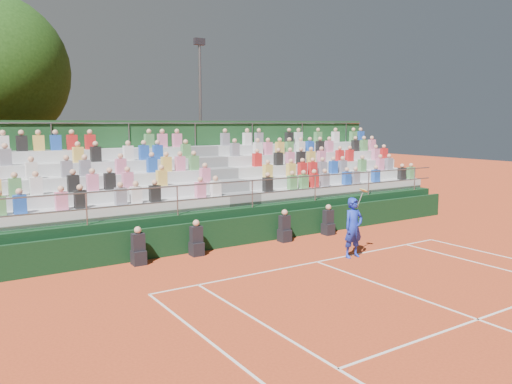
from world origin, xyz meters
TOP-DOWN VIEW (x-y plane):
  - ground at (0.00, 0.00)m, footprint 90.00×90.00m
  - courtside_wall at (0.00, 3.20)m, footprint 20.00×0.15m
  - line_officials at (-0.99, 2.75)m, footprint 8.01×0.40m
  - grandstand at (-0.00, 6.44)m, footprint 20.00×5.20m
  - tennis_player at (1.34, -0.18)m, footprint 0.89×0.49m
  - floodlight_mast at (2.65, 13.19)m, footprint 0.60×0.25m

SIDE VIEW (x-z plane):
  - ground at x=0.00m, z-range 0.00..0.00m
  - line_officials at x=-0.99m, z-range -0.12..1.07m
  - courtside_wall at x=0.00m, z-range 0.00..1.00m
  - tennis_player at x=1.34m, z-range -0.14..2.08m
  - grandstand at x=0.00m, z-range -1.11..3.29m
  - floodlight_mast at x=2.65m, z-range 0.68..9.50m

